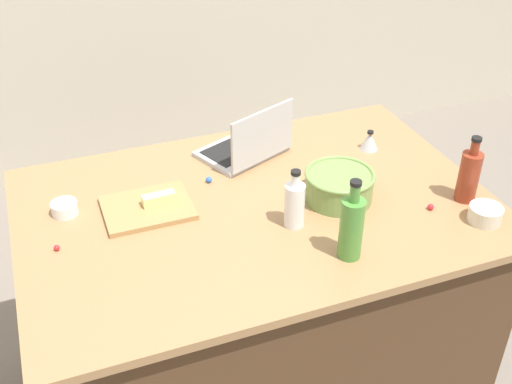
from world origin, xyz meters
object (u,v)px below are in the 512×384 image
Objects in this scene: mixing_bowl_large at (339,185)px; bottle_olive at (351,227)px; ramekin_medium at (65,208)px; ramekin_small at (485,214)px; kitchen_timer at (370,141)px; laptop at (248,146)px; bottle_soy at (469,175)px; cutting_board at (148,208)px; butter_stick_left at (159,199)px; bottle_vinegar at (295,204)px.

bottle_olive is at bearing -110.96° from mixing_bowl_large.
ramekin_medium is (-0.77, 0.52, -0.09)m from bottle_olive.
kitchen_timer reaches higher than ramekin_small.
laptop is 1.56× the size of bottle_soy.
bottle_olive is at bearing -41.00° from cutting_board.
laptop is 0.49m from cutting_board.
bottle_olive is 0.65m from butter_stick_left.
bottle_soy reaches higher than kitchen_timer.
bottle_soy reaches higher than cutting_board.
butter_stick_left is 1.02× the size of ramekin_small.
ramekin_small is at bearing -22.49° from ramekin_medium.
butter_stick_left is at bearing 155.19° from ramekin_small.
bottle_vinegar is 0.62m from ramekin_small.
butter_stick_left is 1.43× the size of kitchen_timer.
kitchen_timer is at bearing 36.64° from bottle_vinegar.
mixing_bowl_large is 0.82× the size of cutting_board.
mixing_bowl_large is 1.17× the size of bottle_vinegar.
bottle_soy is 1.07m from cutting_board.
kitchen_timer reaches higher than ramekin_medium.
cutting_board is at bearing 165.25° from mixing_bowl_large.
mixing_bowl_large is at bearing -135.12° from kitchen_timer.
butter_stick_left reaches higher than ramekin_medium.
laptop is at bearing 28.37° from butter_stick_left.
kitchen_timer is (0.45, -0.11, -0.01)m from laptop.
bottle_olive is at bearing -83.17° from laptop.
ramekin_medium is (-0.26, 0.08, 0.01)m from cutting_board.
ramekin_small is 0.56m from kitchen_timer.
bottle_olive reaches higher than ramekin_medium.
laptop is 1.83× the size of bottle_vinegar.
bottle_soy reaches higher than laptop.
kitchen_timer is (0.27, 0.27, -0.02)m from mixing_bowl_large.
cutting_board is 0.90m from kitchen_timer.
ramekin_small is (-0.02, -0.13, -0.07)m from bottle_soy.
bottle_soy is 0.15m from ramekin_small.
ramekin_small is (0.38, -0.28, -0.03)m from mixing_bowl_large.
laptop is 4.31× the size of ramekin_medium.
mixing_bowl_large reaches higher than cutting_board.
cutting_board is at bearing 156.07° from ramekin_small.
mixing_bowl_large is 2.15× the size of butter_stick_left.
bottle_olive is at bearing -179.96° from ramekin_small.
ramekin_medium is 1.15m from kitchen_timer.
mixing_bowl_large is 0.31m from bottle_olive.
ramekin_medium is at bearing 165.57° from butter_stick_left.
bottle_soy is at bearing 82.19° from ramekin_small.
ramekin_small reaches higher than cutting_board.
bottle_olive is at bearing -43.33° from butter_stick_left.
mixing_bowl_large is 0.38m from kitchen_timer.
laptop is 0.71m from ramekin_medium.
cutting_board is (-0.43, -0.21, -0.04)m from laptop.
mixing_bowl_large is at bearing -15.28° from ramekin_medium.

